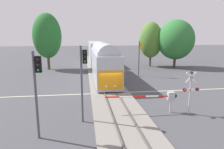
# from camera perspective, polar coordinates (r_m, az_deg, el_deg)

# --- Properties ---
(ground_plane) EXTENTS (220.00, 220.00, 0.00)m
(ground_plane) POSITION_cam_1_polar(r_m,az_deg,el_deg) (23.10, -0.65, -5.31)
(ground_plane) COLOR #47474C
(road_centre_stripe) EXTENTS (44.00, 0.20, 0.01)m
(road_centre_stripe) POSITION_cam_1_polar(r_m,az_deg,el_deg) (23.10, -0.65, -5.30)
(road_centre_stripe) COLOR beige
(road_centre_stripe) RESTS_ON ground
(railway_track) EXTENTS (4.40, 80.00, 0.32)m
(railway_track) POSITION_cam_1_polar(r_m,az_deg,el_deg) (23.07, -0.65, -5.08)
(railway_track) COLOR gray
(railway_track) RESTS_ON ground
(commuter_train) EXTENTS (3.04, 39.02, 5.16)m
(commuter_train) POSITION_cam_1_polar(r_m,az_deg,el_deg) (39.54, -3.82, 5.63)
(commuter_train) COLOR #B2B7C1
(commuter_train) RESTS_ON railway_track
(crossing_gate_near) EXTENTS (6.18, 0.40, 1.80)m
(crossing_gate_near) POSITION_cam_1_polar(r_m,az_deg,el_deg) (17.54, 14.27, -6.19)
(crossing_gate_near) COLOR #B7B7BC
(crossing_gate_near) RESTS_ON ground
(crossing_signal_mast) EXTENTS (1.36, 0.44, 3.72)m
(crossing_signal_mast) POSITION_cam_1_polar(r_m,az_deg,el_deg) (17.64, 21.50, -3.60)
(crossing_signal_mast) COLOR #B2B2B7
(crossing_signal_mast) RESTS_ON ground
(traffic_signal_far_side) EXTENTS (0.53, 0.38, 5.69)m
(traffic_signal_far_side) POSITION_cam_1_polar(r_m,az_deg,el_deg) (32.17, 7.96, 6.13)
(traffic_signal_far_side) COLOR #4C4C51
(traffic_signal_far_side) RESTS_ON ground
(traffic_signal_median) EXTENTS (0.53, 0.38, 5.80)m
(traffic_signal_median) POSITION_cam_1_polar(r_m,az_deg,el_deg) (14.77, -8.22, 0.71)
(traffic_signal_median) COLOR #4C4C51
(traffic_signal_median) RESTS_ON ground
(traffic_signal_near_left) EXTENTS (0.53, 0.38, 5.60)m
(traffic_signal_near_left) POSITION_cam_1_polar(r_m,az_deg,el_deg) (13.03, -20.57, -1.86)
(traffic_signal_near_left) COLOR #4C4C51
(traffic_signal_near_left) RESTS_ON ground
(oak_behind_train) EXTENTS (5.35, 5.35, 10.68)m
(oak_behind_train) POSITION_cam_1_polar(r_m,az_deg,el_deg) (40.54, -18.01, 10.41)
(oak_behind_train) COLOR #4C3828
(oak_behind_train) RESTS_ON ground
(maple_right_background) EXTENTS (7.35, 7.35, 9.68)m
(maple_right_background) POSITION_cam_1_polar(r_m,az_deg,el_deg) (43.07, 17.72, 9.43)
(maple_right_background) COLOR #4C3828
(maple_right_background) RESTS_ON ground
(oak_far_right) EXTENTS (4.74, 4.74, 9.32)m
(oak_far_right) POSITION_cam_1_polar(r_m,az_deg,el_deg) (43.26, 11.02, 9.63)
(oak_far_right) COLOR #4C3828
(oak_far_right) RESTS_ON ground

